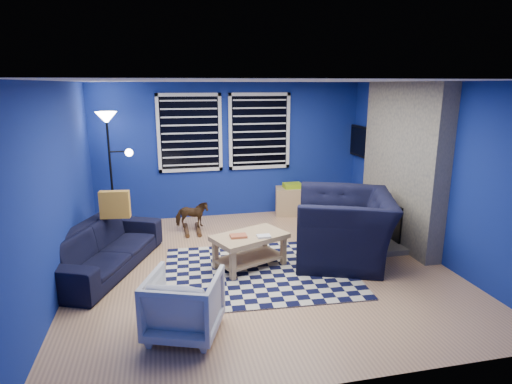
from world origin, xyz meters
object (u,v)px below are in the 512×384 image
at_px(armchair_bent, 184,304).
at_px(coffee_table, 250,244).
at_px(cabinet, 292,201).
at_px(rocking_horse, 192,215).
at_px(tv, 363,142).
at_px(sofa, 104,248).
at_px(floor_lamp, 109,134).
at_px(armchair_big, 344,227).

relative_size(armchair_bent, coffee_table, 0.63).
distance_m(armchair_bent, cabinet, 4.35).
bearing_deg(rocking_horse, tv, -80.64).
distance_m(sofa, coffee_table, 1.98).
bearing_deg(coffee_table, floor_lamp, 134.26).
bearing_deg(cabinet, coffee_table, -107.50).
distance_m(tv, coffee_table, 3.45).
bearing_deg(tv, coffee_table, -142.39).
xyz_separation_m(rocking_horse, coffee_table, (0.67, -1.64, 0.04)).
bearing_deg(sofa, armchair_bent, -129.50).
relative_size(sofa, armchair_bent, 2.94).
xyz_separation_m(armchair_bent, rocking_horse, (0.30, 3.09, -0.02)).
relative_size(rocking_horse, cabinet, 0.78).
bearing_deg(floor_lamp, coffee_table, -45.74).
xyz_separation_m(coffee_table, cabinet, (1.31, 2.25, -0.07)).
height_order(coffee_table, floor_lamp, floor_lamp).
bearing_deg(tv, armchair_big, -121.33).
xyz_separation_m(coffee_table, floor_lamp, (-1.94, 1.99, 1.32)).
relative_size(armchair_big, armchair_bent, 2.07).
distance_m(sofa, cabinet, 3.76).
height_order(coffee_table, cabinet, cabinet).
bearing_deg(coffee_table, cabinet, 59.90).
distance_m(rocking_horse, cabinet, 2.07).
bearing_deg(rocking_horse, floor_lamp, 77.58).
xyz_separation_m(sofa, armchair_bent, (0.97, -1.81, 0.02)).
bearing_deg(armchair_bent, armchair_big, -128.08).
bearing_deg(coffee_table, armchair_big, -0.02).
bearing_deg(coffee_table, tv, 37.61).
bearing_deg(sofa, tv, -47.93).
relative_size(sofa, coffee_table, 1.86).
bearing_deg(armchair_bent, tv, -115.70).
distance_m(armchair_bent, floor_lamp, 3.81).
distance_m(coffee_table, cabinet, 2.60).
xyz_separation_m(tv, rocking_horse, (-3.27, -0.37, -1.10)).
relative_size(tv, armchair_big, 0.67).
bearing_deg(tv, rocking_horse, -173.62).
xyz_separation_m(tv, floor_lamp, (-4.54, -0.02, 0.26)).
distance_m(armchair_bent, coffee_table, 1.75).
xyz_separation_m(armchair_bent, cabinet, (2.28, 3.70, -0.05)).
xyz_separation_m(tv, coffee_table, (-2.60, -2.00, -1.06)).
bearing_deg(armchair_big, rocking_horse, -108.27).
bearing_deg(floor_lamp, tv, 0.19).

